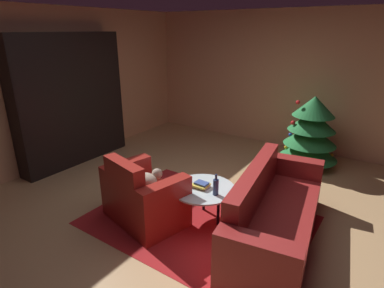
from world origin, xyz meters
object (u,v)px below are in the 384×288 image
object	(u,v)px
couch_red	(274,216)
coffee_table	(203,191)
bookshelf_unit	(78,101)
armchair_red	(143,198)
bottle_on_table	(216,187)
book_stack_on_table	(201,185)
decorated_tree	(311,132)

from	to	relation	value
couch_red	coffee_table	size ratio (longest dim) A/B	2.80
bookshelf_unit	couch_red	bearing A→B (deg)	-4.48
bookshelf_unit	armchair_red	xyz separation A→B (m)	(2.21, -0.83, -0.74)
bookshelf_unit	bottle_on_table	size ratio (longest dim) A/B	8.48
book_stack_on_table	decorated_tree	bearing A→B (deg)	75.14
couch_red	coffee_table	distance (m)	0.85
coffee_table	decorated_tree	distance (m)	2.45
armchair_red	coffee_table	world-z (taller)	armchair_red
coffee_table	decorated_tree	size ratio (longest dim) A/B	0.64
armchair_red	couch_red	world-z (taller)	armchair_red
bookshelf_unit	book_stack_on_table	distance (m)	2.85
decorated_tree	armchair_red	bearing A→B (deg)	-112.91
armchair_red	couch_red	bearing A→B (deg)	21.37
armchair_red	bottle_on_table	distance (m)	0.89
armchair_red	decorated_tree	world-z (taller)	decorated_tree
armchair_red	bottle_on_table	size ratio (longest dim) A/B	4.25
bookshelf_unit	coffee_table	xyz separation A→B (m)	(2.79, -0.42, -0.65)
bookshelf_unit	couch_red	xyz separation A→B (m)	(3.61, -0.28, -0.76)
bookshelf_unit	book_stack_on_table	size ratio (longest dim) A/B	9.94
coffee_table	bottle_on_table	world-z (taller)	bottle_on_table
armchair_red	decorated_tree	bearing A→B (deg)	67.09
coffee_table	book_stack_on_table	size ratio (longest dim) A/B	3.52
book_stack_on_table	bottle_on_table	distance (m)	0.25
couch_red	bottle_on_table	bearing A→B (deg)	-163.02
coffee_table	bottle_on_table	size ratio (longest dim) A/B	3.01
bookshelf_unit	couch_red	distance (m)	3.71
bookshelf_unit	decorated_tree	size ratio (longest dim) A/B	1.80
couch_red	decorated_tree	size ratio (longest dim) A/B	1.79
bottle_on_table	decorated_tree	bearing A→B (deg)	80.74
bottle_on_table	book_stack_on_table	bearing A→B (deg)	167.35
couch_red	decorated_tree	bearing A→B (deg)	95.96
coffee_table	bookshelf_unit	bearing A→B (deg)	171.46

